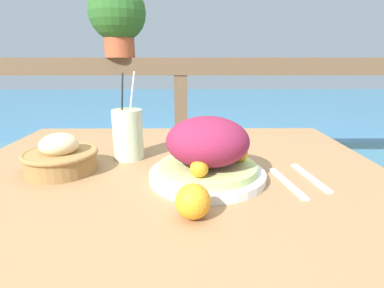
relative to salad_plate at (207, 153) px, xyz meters
name	(u,v)px	position (x,y,z in m)	size (l,w,h in m)	color
patio_table	(172,200)	(-0.09, 0.05, -0.15)	(1.14, 0.99, 0.72)	#997047
railing_fence	(181,104)	(-0.09, 0.97, -0.03)	(2.80, 0.08, 1.01)	brown
sea_backdrop	(186,118)	(-0.09, 3.47, -0.59)	(12.00, 4.00, 0.40)	teal
salad_plate	(207,153)	(0.00, 0.00, 0.00)	(0.28, 0.28, 0.15)	silver
drink_glass	(128,134)	(-0.22, 0.16, 0.01)	(0.09, 0.09, 0.25)	beige
bread_basket	(60,157)	(-0.38, 0.05, -0.03)	(0.19, 0.19, 0.10)	olive
potted_plant	(118,15)	(-0.41, 0.97, 0.43)	(0.29, 0.29, 0.37)	#A34C2D
fork	(287,183)	(0.19, -0.03, -0.06)	(0.04, 0.18, 0.00)	silver
knife	(310,177)	(0.25, 0.00, -0.06)	(0.04, 0.18, 0.00)	silver
orange_near_basket	(193,201)	(-0.04, -0.19, -0.03)	(0.07, 0.07, 0.07)	orange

